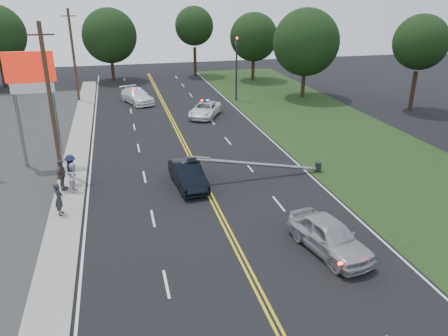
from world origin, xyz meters
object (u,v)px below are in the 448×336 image
object	(u,v)px
crashed_sedan	(188,175)
bystander_d	(62,175)
bystander_a	(59,199)
waiting_sedan	(330,236)
bystander_b	(74,177)
traffic_signal	(236,63)
fallen_streetlight	(265,164)
emergency_b	(137,96)
bystander_c	(71,169)
pylon_sign	(31,82)
utility_pole_far	(74,55)
utility_pole_mid	(51,101)
emergency_a	(205,110)

from	to	relation	value
crashed_sedan	bystander_d	size ratio (longest dim) A/B	2.36
bystander_a	bystander_d	bearing A→B (deg)	8.56
waiting_sedan	bystander_b	distance (m)	15.73
bystander_a	bystander_b	xyz separation A→B (m)	(0.61, 2.99, -0.02)
traffic_signal	fallen_streetlight	world-z (taller)	traffic_signal
fallen_streetlight	emergency_b	xyz separation A→B (m)	(-7.00, 23.38, -0.11)
emergency_b	bystander_c	size ratio (longest dim) A/B	2.83
bystander_b	bystander_c	bearing A→B (deg)	25.65
pylon_sign	utility_pole_far	size ratio (longest dim) A/B	0.80
traffic_signal	utility_pole_mid	bearing A→B (deg)	-134.20
pylon_sign	bystander_c	bearing A→B (deg)	-62.34
traffic_signal	bystander_b	distance (m)	27.15
utility_pole_mid	bystander_b	distance (m)	5.46
bystander_b	bystander_c	xyz separation A→B (m)	(-0.25, 1.23, 0.05)
waiting_sedan	bystander_b	size ratio (longest dim) A/B	2.64
waiting_sedan	emergency_b	size ratio (longest dim) A/B	0.88
traffic_signal	fallen_streetlight	size ratio (longest dim) A/B	0.75
pylon_sign	utility_pole_far	distance (m)	20.06
emergency_b	bystander_b	size ratio (longest dim) A/B	2.99
crashed_sedan	emergency_a	distance (m)	16.79
bystander_a	emergency_a	bearing A→B (deg)	-27.09
fallen_streetlight	bystander_d	distance (m)	13.00
pylon_sign	traffic_signal	size ratio (longest dim) A/B	1.13
bystander_a	bystander_d	distance (m)	3.37
utility_pole_far	bystander_c	distance (m)	24.59
fallen_streetlight	bystander_b	bearing A→B (deg)	177.54
bystander_c	bystander_d	bearing A→B (deg)	133.32
emergency_a	emergency_b	distance (m)	9.65
pylon_sign	crashed_sedan	xyz separation A→B (m)	(9.44, -6.18, -5.22)
bystander_d	crashed_sedan	bearing A→B (deg)	-83.16
utility_pole_mid	crashed_sedan	xyz separation A→B (m)	(8.14, -4.18, -4.31)
crashed_sedan	bystander_b	distance (m)	7.01
fallen_streetlight	emergency_a	bearing A→B (deg)	92.77
traffic_signal	bystander_a	world-z (taller)	traffic_signal
bystander_c	traffic_signal	bearing A→B (deg)	-55.72
pylon_sign	emergency_b	size ratio (longest dim) A/B	1.44
utility_pole_far	crashed_sedan	xyz separation A→B (m)	(8.14, -26.18, -4.31)
crashed_sedan	traffic_signal	bearing A→B (deg)	62.02
bystander_a	pylon_sign	bearing A→B (deg)	18.49
emergency_b	bystander_d	world-z (taller)	bystander_d
utility_pole_mid	bystander_b	size ratio (longest dim) A/B	5.39
waiting_sedan	emergency_b	xyz separation A→B (m)	(-7.03, 32.73, -0.03)
traffic_signal	bystander_c	distance (m)	26.34
pylon_sign	traffic_signal	world-z (taller)	pylon_sign
bystander_b	pylon_sign	bearing A→B (deg)	38.36
fallen_streetlight	bystander_a	distance (m)	13.05
pylon_sign	emergency_a	distance (m)	17.93
emergency_a	bystander_a	xyz separation A→B (m)	(-12.04, -18.47, 0.36)
waiting_sedan	bystander_c	xyz separation A→B (m)	(-12.49, 11.11, 0.26)
crashed_sedan	bystander_a	world-z (taller)	bystander_a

